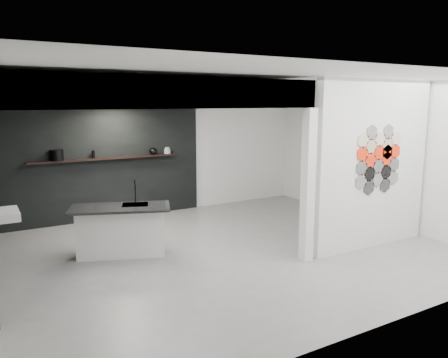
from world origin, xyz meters
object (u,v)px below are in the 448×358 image
(glass_vase, at_px, (167,150))
(utensil_cup, at_px, (58,158))
(kitchen_island, at_px, (122,230))
(stockpot, at_px, (57,155))
(wall_basin, at_px, (4,215))
(glass_bowl, at_px, (167,151))
(kettle, at_px, (153,151))
(bottle_dark, at_px, (93,154))
(partition_panel, at_px, (373,165))

(glass_vase, height_order, utensil_cup, glass_vase)
(kitchen_island, height_order, stockpot, stockpot)
(kitchen_island, bearing_deg, wall_basin, -163.06)
(glass_bowl, relative_size, glass_vase, 1.01)
(kitchen_island, distance_m, glass_vase, 2.97)
(glass_vase, relative_size, utensil_cup, 1.62)
(stockpot, relative_size, kettle, 1.47)
(wall_basin, relative_size, utensil_cup, 6.79)
(kitchen_island, relative_size, bottle_dark, 10.64)
(partition_panel, distance_m, glass_bowl, 4.39)
(wall_basin, relative_size, stockpot, 2.38)
(stockpot, bearing_deg, glass_vase, 0.00)
(kettle, relative_size, utensil_cup, 1.94)
(glass_bowl, height_order, glass_vase, glass_vase)
(utensil_cup, bearing_deg, stockpot, 180.00)
(wall_basin, height_order, kettle, kettle)
(kitchen_island, bearing_deg, utensil_cup, 125.48)
(glass_vase, distance_m, utensil_cup, 2.28)
(kitchen_island, bearing_deg, bottle_dark, 108.03)
(kitchen_island, height_order, kettle, kettle)
(bottle_dark, bearing_deg, partition_panel, -46.46)
(partition_panel, relative_size, bottle_dark, 17.74)
(stockpot, distance_m, kettle, 1.97)
(partition_panel, height_order, kettle, partition_panel)
(kitchen_island, xyz_separation_m, glass_bowl, (1.74, 2.20, 0.95))
(kitchen_island, distance_m, glass_bowl, 2.96)
(stockpot, bearing_deg, bottle_dark, 0.00)
(partition_panel, height_order, stockpot, partition_panel)
(wall_basin, bearing_deg, utensil_cup, 61.72)
(bottle_dark, xyz_separation_m, utensil_cup, (-0.68, 0.00, -0.03))
(partition_panel, relative_size, wall_basin, 4.67)
(partition_panel, height_order, utensil_cup, partition_panel)
(wall_basin, relative_size, glass_bowl, 4.12)
(kitchen_island, height_order, bottle_dark, bottle_dark)
(bottle_dark, bearing_deg, glass_bowl, 0.00)
(kitchen_island, distance_m, utensil_cup, 2.46)
(stockpot, distance_m, glass_vase, 2.29)
(stockpot, bearing_deg, partition_panel, -41.50)
(stockpot, distance_m, utensil_cup, 0.06)
(stockpot, xyz_separation_m, glass_bowl, (2.29, 0.00, -0.05))
(kitchen_island, xyz_separation_m, bottle_dark, (0.14, 2.20, 0.98))
(glass_vase, relative_size, bottle_dark, 0.91)
(partition_panel, bearing_deg, glass_bowl, 118.23)
(wall_basin, bearing_deg, glass_vase, 31.35)
(kettle, bearing_deg, utensil_cup, 177.08)
(partition_panel, distance_m, wall_basin, 5.78)
(bottle_dark, bearing_deg, stockpot, 180.00)
(wall_basin, bearing_deg, partition_panel, -18.23)
(kettle, bearing_deg, bottle_dark, 177.08)
(glass_vase, bearing_deg, kitchen_island, -128.27)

